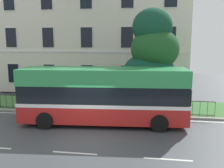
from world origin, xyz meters
name	(u,v)px	position (x,y,z in m)	size (l,w,h in m)	color
ground_plane	(89,133)	(0.00, 0.77, -0.02)	(60.00, 56.00, 0.18)	#3D4247
georgian_townhouse	(98,29)	(-2.34, 14.78, 6.14)	(17.87, 10.05, 11.98)	silver
iron_verge_railing	(68,103)	(-2.34, 4.40, 0.62)	(19.23, 0.04, 0.97)	black
evergreen_tree	(151,65)	(3.25, 5.80, 3.19)	(3.99, 3.99, 6.91)	#423328
single_decker_bus	(103,95)	(0.52, 2.35, 1.73)	(9.72, 3.13, 3.30)	red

